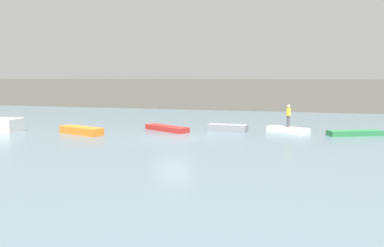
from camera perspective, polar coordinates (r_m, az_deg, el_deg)
name	(u,v)px	position (r m, az deg, el deg)	size (l,w,h in m)	color
ground_plane	(173,138)	(26.11, -2.85, -2.15)	(120.00, 120.00, 0.00)	slate
embankment_wall	(229,95)	(47.68, 5.46, 4.28)	(80.00, 1.20, 3.83)	#666056
rowboat_orange	(81,130)	(28.92, -16.11, -1.00)	(3.65, 1.06, 0.53)	orange
rowboat_red	(167,128)	(29.50, -3.77, -0.72)	(3.97, 1.04, 0.39)	red
rowboat_grey	(228,128)	(29.31, 5.30, -0.65)	(2.96, 1.10, 0.52)	gray
rowboat_white	(288,130)	(29.27, 14.04, -0.95)	(3.15, 0.92, 0.41)	white
rowboat_green	(355,133)	(29.48, 23.00, -1.29)	(3.87, 0.94, 0.37)	#2D7F47
person_yellow_shirt	(288,115)	(29.14, 14.11, 1.27)	(0.32, 0.32, 1.67)	#4C4C56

